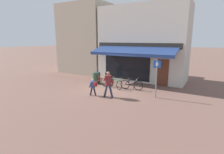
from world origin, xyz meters
TOP-DOWN VIEW (x-y plane):
  - ground_plane at (0.00, 0.00)m, footprint 160.00×160.00m
  - shop_front at (0.82, 4.58)m, footprint 7.64×4.65m
  - neighbour_building at (-5.86, 5.10)m, footprint 5.33×4.00m
  - bike_rack_rail at (0.17, 0.95)m, footprint 3.04×0.04m
  - bicycle_red at (-1.15, 0.72)m, footprint 1.68×0.79m
  - bicycle_green at (0.22, 0.67)m, footprint 1.69×0.91m
  - bicycle_black at (1.49, 0.87)m, footprint 1.66×0.52m
  - pedestrian_adult at (0.90, -1.39)m, footprint 0.62×0.63m
  - pedestrian_child at (-0.08, -1.66)m, footprint 0.51×0.47m
  - litter_bin at (-1.76, 1.06)m, footprint 0.64×0.64m
  - parking_sign at (3.55, -0.04)m, footprint 0.44×0.07m

SIDE VIEW (x-z plane):
  - ground_plane at x=0.00m, z-range 0.00..0.00m
  - bicycle_green at x=0.22m, z-range -0.06..0.80m
  - bicycle_black at x=1.49m, z-range -0.04..0.79m
  - bicycle_red at x=-1.15m, z-range -0.05..0.81m
  - bike_rack_rail at x=0.17m, z-range 0.18..0.75m
  - litter_bin at x=-1.76m, z-range 0.00..1.06m
  - pedestrian_child at x=-0.08m, z-range 0.12..1.25m
  - pedestrian_adult at x=0.90m, z-range 0.17..1.82m
  - parking_sign at x=3.55m, z-range 0.27..2.68m
  - shop_front at x=0.82m, z-range -0.01..6.44m
  - neighbour_building at x=-5.86m, z-range 0.00..7.21m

